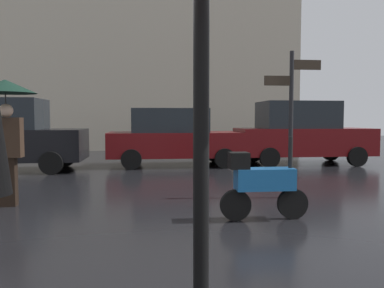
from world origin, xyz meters
The scene contains 7 objects.
pedestrian_with_umbrella centered at (-2.41, 4.10, 1.68)m, with size 1.02×1.02×2.16m.
parked_scooter centered at (1.66, 2.73, 0.55)m, with size 1.33×0.32×1.23m.
parked_car_left centered at (5.03, 9.61, 1.03)m, with size 4.37×1.97×2.07m.
parked_car_right centered at (-4.05, 8.83, 1.03)m, with size 4.21×2.00×2.07m.
parked_car_distant centered at (0.82, 9.63, 0.92)m, with size 4.30×2.02×1.82m.
street_signpost centered at (2.66, 4.25, 1.68)m, with size 1.08×0.08×2.76m.
building_block centered at (0.00, 17.26, 6.27)m, with size 14.81×3.12×12.53m, color #B2A893.
Camera 1 is at (-0.01, -2.83, 1.50)m, focal length 36.45 mm.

